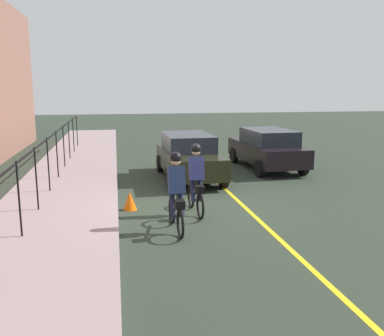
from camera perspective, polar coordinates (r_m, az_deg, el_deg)
The scene contains 9 objects.
ground_plane at distance 11.42m, azimuth -0.91°, elevation -5.40°, with size 80.00×80.00×0.00m, color #2B3529.
lane_line_centre at distance 11.77m, azimuth 6.82°, elevation -4.96°, with size 36.00×0.12×0.01m, color yellow.
sidewalk at distance 11.37m, azimuth -18.15°, elevation -5.64°, with size 40.00×3.20×0.15m, color gray.
iron_fence at distance 12.12m, azimuth -19.77°, elevation 1.45°, with size 21.76×0.04×1.60m.
cyclist_lead at distance 9.33m, azimuth -2.15°, elevation -3.37°, with size 1.71×0.37×1.83m.
cyclist_follow at distance 10.63m, azimuth 0.57°, elevation -1.57°, with size 1.71×0.37×1.83m.
patrol_sedan at distance 16.90m, azimuth 10.16°, elevation 2.68°, with size 4.47×2.06×1.58m.
parked_sedan_rear at distance 14.79m, azimuth -0.46°, elevation 1.68°, with size 4.43×1.97×1.58m.
traffic_cone_near at distance 11.27m, azimuth -8.44°, elevation -4.44°, with size 0.36×0.36×0.49m, color #EE5C09.
Camera 1 is at (-10.81, 1.79, 3.23)m, focal length 39.18 mm.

